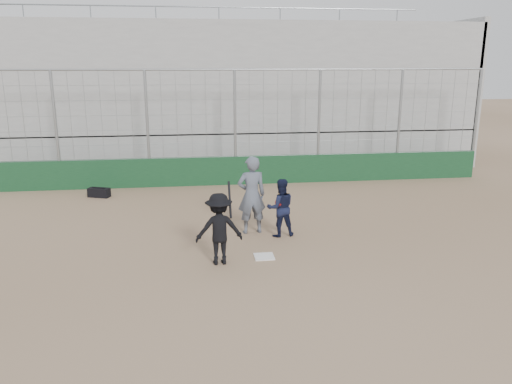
{
  "coord_description": "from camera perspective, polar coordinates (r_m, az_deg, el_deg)",
  "views": [
    {
      "loc": [
        -1.55,
        -10.35,
        4.25
      ],
      "look_at": [
        0.0,
        1.4,
        1.15
      ],
      "focal_mm": 35.0,
      "sensor_mm": 36.0,
      "label": 1
    }
  ],
  "objects": [
    {
      "name": "ground",
      "position": [
        11.3,
        0.94,
        -7.44
      ],
      "size": [
        90.0,
        90.0,
        0.0
      ],
      "primitive_type": "plane",
      "color": "brown",
      "rests_on": "ground"
    },
    {
      "name": "home_plate",
      "position": [
        11.29,
        0.94,
        -7.39
      ],
      "size": [
        0.44,
        0.44,
        0.02
      ],
      "primitive_type": "cube",
      "color": "white",
      "rests_on": "ground"
    },
    {
      "name": "backstop",
      "position": [
        17.73,
        -2.37,
        3.94
      ],
      "size": [
        18.1,
        0.25,
        4.04
      ],
      "color": "#11371D",
      "rests_on": "ground"
    },
    {
      "name": "bleachers",
      "position": [
        22.4,
        -3.6,
        11.23
      ],
      "size": [
        20.25,
        6.7,
        6.98
      ],
      "color": "gray",
      "rests_on": "ground"
    },
    {
      "name": "batter_at_plate",
      "position": [
        10.74,
        -4.24,
        -4.21
      ],
      "size": [
        1.05,
        0.76,
        1.74
      ],
      "color": "black",
      "rests_on": "ground"
    },
    {
      "name": "catcher_crouched",
      "position": [
        12.45,
        2.81,
        -2.87
      ],
      "size": [
        0.78,
        0.65,
        1.02
      ],
      "color": "black",
      "rests_on": "ground"
    },
    {
      "name": "umpire",
      "position": [
        12.59,
        -0.51,
        -0.79
      ],
      "size": [
        0.78,
        0.56,
        1.79
      ],
      "primitive_type": "imported",
      "rotation": [
        0.0,
        0.0,
        3.26
      ],
      "color": "#525A68",
      "rests_on": "ground"
    },
    {
      "name": "equipment_bag",
      "position": [
        16.93,
        -17.5,
        -0.05
      ],
      "size": [
        0.75,
        0.52,
        0.33
      ],
      "color": "black",
      "rests_on": "ground"
    }
  ]
}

